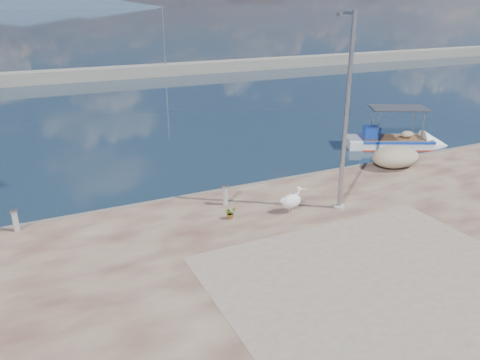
% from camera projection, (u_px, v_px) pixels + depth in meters
% --- Properties ---
extents(ground, '(1400.00, 1400.00, 0.00)m').
position_uv_depth(ground, '(290.00, 254.00, 15.32)').
color(ground, '#162635').
rests_on(ground, ground).
extents(quay_patch, '(9.00, 7.00, 0.01)m').
position_uv_depth(quay_patch, '(377.00, 280.00, 13.02)').
color(quay_patch, gray).
rests_on(quay_patch, quay).
extents(breakwater, '(120.00, 2.20, 7.50)m').
position_uv_depth(breakwater, '(91.00, 74.00, 48.83)').
color(breakwater, gray).
rests_on(breakwater, ground).
extents(boat_right, '(5.74, 4.01, 2.65)m').
position_uv_depth(boat_right, '(393.00, 143.00, 26.55)').
color(boat_right, white).
rests_on(boat_right, ground).
extents(pelican, '(1.04, 0.62, 0.99)m').
position_uv_depth(pelican, '(292.00, 200.00, 17.05)').
color(pelican, tan).
rests_on(pelican, quay).
extents(lamp_post, '(0.44, 0.96, 7.00)m').
position_uv_depth(lamp_post, '(345.00, 122.00, 16.43)').
color(lamp_post, gray).
rests_on(lamp_post, quay).
extents(bollard_near, '(0.26, 0.26, 0.80)m').
position_uv_depth(bollard_near, '(225.00, 194.00, 17.70)').
color(bollard_near, gray).
rests_on(bollard_near, quay).
extents(bollard_far, '(0.25, 0.25, 0.76)m').
position_uv_depth(bollard_far, '(15.00, 220.00, 15.68)').
color(bollard_far, gray).
rests_on(bollard_far, quay).
extents(potted_plant, '(0.48, 0.44, 0.44)m').
position_uv_depth(potted_plant, '(230.00, 213.00, 16.64)').
color(potted_plant, '#33722D').
rests_on(potted_plant, quay).
extents(net_pile_c, '(2.42, 1.73, 0.95)m').
position_uv_depth(net_pile_c, '(395.00, 157.00, 21.78)').
color(net_pile_c, '#B9AC89').
rests_on(net_pile_c, quay).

